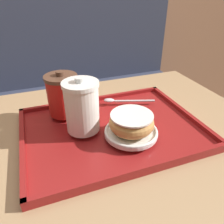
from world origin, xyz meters
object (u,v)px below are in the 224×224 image
(coffee_cup_front, at_px, (82,107))
(spoon, at_px, (118,100))
(donut_chocolate_glazed, at_px, (132,122))
(coffee_cup_rear, at_px, (63,95))

(coffee_cup_front, relative_size, spoon, 0.89)
(donut_chocolate_glazed, bearing_deg, coffee_cup_front, 150.15)
(coffee_cup_front, bearing_deg, donut_chocolate_glazed, -29.85)
(coffee_cup_rear, bearing_deg, donut_chocolate_glazed, -50.02)
(donut_chocolate_glazed, bearing_deg, coffee_cup_rear, 129.98)
(coffee_cup_rear, height_order, donut_chocolate_glazed, coffee_cup_rear)
(coffee_cup_rear, distance_m, spoon, 0.18)
(coffee_cup_rear, bearing_deg, spoon, 3.00)
(coffee_cup_rear, distance_m, donut_chocolate_glazed, 0.22)
(coffee_cup_front, xyz_separation_m, spoon, (0.14, 0.12, -0.06))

